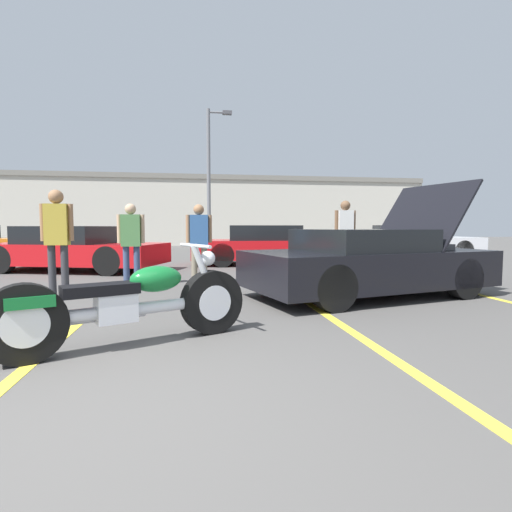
{
  "coord_description": "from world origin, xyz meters",
  "views": [
    {
      "loc": [
        0.74,
        -2.38,
        1.15
      ],
      "look_at": [
        1.51,
        2.44,
        0.8
      ],
      "focal_mm": 28.0,
      "sensor_mm": 36.0,
      "label": 1
    }
  ],
  "objects_px": {
    "parked_car_right_row": "(412,243)",
    "spectator_midground": "(57,233)",
    "motorcycle": "(129,305)",
    "spectator_near_motorcycle": "(199,237)",
    "show_car_hood_open": "(369,262)",
    "light_pole": "(210,173)",
    "parked_car_mid_right_row": "(269,246)",
    "parked_car_mid_left_row": "(73,249)",
    "spectator_by_show_car": "(345,231)",
    "spectator_far_lot": "(131,238)"
  },
  "relations": [
    {
      "from": "light_pole",
      "to": "spectator_by_show_car",
      "type": "bearing_deg",
      "value": -75.08
    },
    {
      "from": "spectator_midground",
      "to": "spectator_far_lot",
      "type": "xyz_separation_m",
      "value": [
        1.03,
        1.0,
        -0.11
      ]
    },
    {
      "from": "spectator_near_motorcycle",
      "to": "spectator_midground",
      "type": "height_order",
      "value": "spectator_midground"
    },
    {
      "from": "light_pole",
      "to": "parked_car_mid_right_row",
      "type": "height_order",
      "value": "light_pole"
    },
    {
      "from": "show_car_hood_open",
      "to": "spectator_far_lot",
      "type": "relative_size",
      "value": 2.71
    },
    {
      "from": "motorcycle",
      "to": "show_car_hood_open",
      "type": "relative_size",
      "value": 0.53
    },
    {
      "from": "spectator_by_show_car",
      "to": "spectator_midground",
      "type": "relative_size",
      "value": 1.01
    },
    {
      "from": "motorcycle",
      "to": "spectator_far_lot",
      "type": "bearing_deg",
      "value": 73.22
    },
    {
      "from": "spectator_near_motorcycle",
      "to": "spectator_far_lot",
      "type": "bearing_deg",
      "value": -175.75
    },
    {
      "from": "motorcycle",
      "to": "parked_car_mid_left_row",
      "type": "relative_size",
      "value": 0.46
    },
    {
      "from": "spectator_by_show_car",
      "to": "parked_car_mid_right_row",
      "type": "bearing_deg",
      "value": 113.07
    },
    {
      "from": "light_pole",
      "to": "spectator_far_lot",
      "type": "height_order",
      "value": "light_pole"
    },
    {
      "from": "light_pole",
      "to": "spectator_far_lot",
      "type": "relative_size",
      "value": 4.18
    },
    {
      "from": "spectator_near_motorcycle",
      "to": "spectator_midground",
      "type": "bearing_deg",
      "value": -154.85
    },
    {
      "from": "parked_car_right_row",
      "to": "parked_car_mid_right_row",
      "type": "bearing_deg",
      "value": -166.83
    },
    {
      "from": "motorcycle",
      "to": "parked_car_mid_left_row",
      "type": "xyz_separation_m",
      "value": [
        -2.51,
        7.17,
        0.16
      ]
    },
    {
      "from": "show_car_hood_open",
      "to": "parked_car_right_row",
      "type": "height_order",
      "value": "show_car_hood_open"
    },
    {
      "from": "light_pole",
      "to": "parked_car_right_row",
      "type": "relative_size",
      "value": 1.49
    },
    {
      "from": "parked_car_mid_right_row",
      "to": "spectator_far_lot",
      "type": "bearing_deg",
      "value": -125.67
    },
    {
      "from": "spectator_midground",
      "to": "parked_car_mid_left_row",
      "type": "bearing_deg",
      "value": 102.52
    },
    {
      "from": "show_car_hood_open",
      "to": "parked_car_right_row",
      "type": "distance_m",
      "value": 8.38
    },
    {
      "from": "parked_car_right_row",
      "to": "spectator_far_lot",
      "type": "distance_m",
      "value": 10.26
    },
    {
      "from": "show_car_hood_open",
      "to": "spectator_far_lot",
      "type": "distance_m",
      "value": 4.48
    },
    {
      "from": "motorcycle",
      "to": "spectator_near_motorcycle",
      "type": "distance_m",
      "value": 4.29
    },
    {
      "from": "parked_car_mid_right_row",
      "to": "spectator_far_lot",
      "type": "height_order",
      "value": "spectator_far_lot"
    },
    {
      "from": "motorcycle",
      "to": "spectator_near_motorcycle",
      "type": "xyz_separation_m",
      "value": [
        0.74,
        4.2,
        0.54
      ]
    },
    {
      "from": "light_pole",
      "to": "parked_car_mid_left_row",
      "type": "xyz_separation_m",
      "value": [
        -3.99,
        -8.25,
        -3.17
      ]
    },
    {
      "from": "spectator_near_motorcycle",
      "to": "spectator_midground",
      "type": "relative_size",
      "value": 0.91
    },
    {
      "from": "spectator_midground",
      "to": "spectator_near_motorcycle",
      "type": "bearing_deg",
      "value": 25.15
    },
    {
      "from": "parked_car_right_row",
      "to": "spectator_far_lot",
      "type": "bearing_deg",
      "value": -147.9
    },
    {
      "from": "spectator_midground",
      "to": "light_pole",
      "type": "bearing_deg",
      "value": 75.94
    },
    {
      "from": "show_car_hood_open",
      "to": "parked_car_mid_right_row",
      "type": "bearing_deg",
      "value": 81.34
    },
    {
      "from": "spectator_by_show_car",
      "to": "light_pole",
      "type": "bearing_deg",
      "value": 104.92
    },
    {
      "from": "motorcycle",
      "to": "spectator_by_show_car",
      "type": "relative_size",
      "value": 1.29
    },
    {
      "from": "parked_car_mid_right_row",
      "to": "spectator_midground",
      "type": "xyz_separation_m",
      "value": [
        -4.54,
        -5.06,
        0.48
      ]
    },
    {
      "from": "show_car_hood_open",
      "to": "spectator_by_show_car",
      "type": "relative_size",
      "value": 2.44
    },
    {
      "from": "parked_car_mid_left_row",
      "to": "spectator_by_show_car",
      "type": "distance_m",
      "value": 7.03
    },
    {
      "from": "show_car_hood_open",
      "to": "spectator_near_motorcycle",
      "type": "distance_m",
      "value": 3.38
    },
    {
      "from": "parked_car_right_row",
      "to": "spectator_near_motorcycle",
      "type": "distance_m",
      "value": 9.09
    },
    {
      "from": "show_car_hood_open",
      "to": "parked_car_mid_right_row",
      "type": "height_order",
      "value": "show_car_hood_open"
    },
    {
      "from": "show_car_hood_open",
      "to": "spectator_by_show_car",
      "type": "xyz_separation_m",
      "value": [
        0.69,
        2.84,
        0.5
      ]
    },
    {
      "from": "parked_car_right_row",
      "to": "spectator_midground",
      "type": "height_order",
      "value": "spectator_midground"
    },
    {
      "from": "motorcycle",
      "to": "spectator_far_lot",
      "type": "relative_size",
      "value": 1.43
    },
    {
      "from": "parked_car_mid_right_row",
      "to": "spectator_near_motorcycle",
      "type": "xyz_separation_m",
      "value": [
        -2.2,
        -3.96,
        0.37
      ]
    },
    {
      "from": "parked_car_mid_right_row",
      "to": "parked_car_right_row",
      "type": "distance_m",
      "value": 5.48
    },
    {
      "from": "motorcycle",
      "to": "spectator_by_show_car",
      "type": "height_order",
      "value": "spectator_by_show_car"
    },
    {
      "from": "show_car_hood_open",
      "to": "parked_car_right_row",
      "type": "relative_size",
      "value": 0.97
    },
    {
      "from": "motorcycle",
      "to": "spectator_midground",
      "type": "height_order",
      "value": "spectator_midground"
    },
    {
      "from": "motorcycle",
      "to": "spectator_by_show_car",
      "type": "bearing_deg",
      "value": 26.04
    },
    {
      "from": "parked_car_mid_left_row",
      "to": "spectator_midground",
      "type": "xyz_separation_m",
      "value": [
        0.9,
        -4.07,
        0.49
      ]
    }
  ]
}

